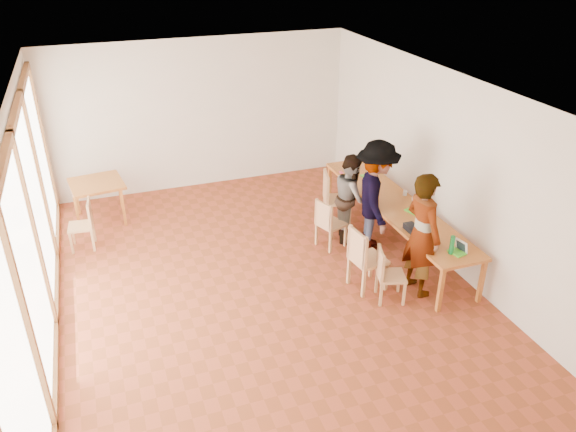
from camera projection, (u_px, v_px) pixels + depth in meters
name	position (u px, v px, depth m)	size (l,w,h in m)	color
ground	(262.00, 285.00, 8.53)	(8.00, 8.00, 0.00)	#973F24
wall_back	(200.00, 115.00, 11.18)	(6.00, 0.10, 3.00)	beige
wall_front	(406.00, 398.00, 4.50)	(6.00, 0.10, 3.00)	beige
wall_right	(443.00, 168.00, 8.73)	(0.10, 8.00, 3.00)	beige
window_wall	(31.00, 231.00, 6.95)	(0.10, 8.00, 3.00)	white
ceiling	(257.00, 88.00, 7.13)	(6.00, 8.00, 0.04)	white
communal_table	(395.00, 206.00, 9.36)	(0.80, 4.00, 0.75)	#BC6729
side_table	(97.00, 187.00, 10.12)	(0.90, 0.90, 0.75)	#BC6729
chair_near	(386.00, 269.00, 7.98)	(0.48, 0.48, 0.44)	tan
chair_mid	(363.00, 253.00, 8.18)	(0.52, 0.52, 0.53)	tan
chair_far	(327.00, 219.00, 9.29)	(0.51, 0.51, 0.46)	tan
chair_empty	(332.00, 193.00, 10.00)	(0.57, 0.57, 0.53)	tan
chair_spare	(85.00, 219.00, 9.30)	(0.43, 0.43, 0.45)	tan
person_near	(422.00, 234.00, 8.00)	(0.69, 0.45, 1.89)	gray
person_mid	(351.00, 197.00, 9.50)	(0.75, 0.58, 1.53)	gray
person_far	(376.00, 197.00, 9.08)	(1.23, 0.71, 1.90)	gray
laptop_near	(459.00, 249.00, 7.92)	(0.23, 0.25, 0.19)	#4DC62C
laptop_mid	(416.00, 208.00, 9.05)	(0.28, 0.30, 0.21)	#4DC62C
laptop_far	(369.00, 174.00, 10.28)	(0.24, 0.26, 0.19)	#4DC62C
yellow_mug	(375.00, 174.00, 10.30)	(0.12, 0.12, 0.09)	gold
green_bottle	(452.00, 245.00, 7.85)	(0.07, 0.07, 0.28)	#13752F
clear_glass	(405.00, 193.00, 9.58)	(0.07, 0.07, 0.09)	silver
condiment_cup	(411.00, 226.00, 8.56)	(0.08, 0.08, 0.06)	white
pink_phone	(341.00, 172.00, 10.47)	(0.05, 0.10, 0.01)	#D73569
black_pouch	(412.00, 228.00, 8.48)	(0.16, 0.26, 0.09)	black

